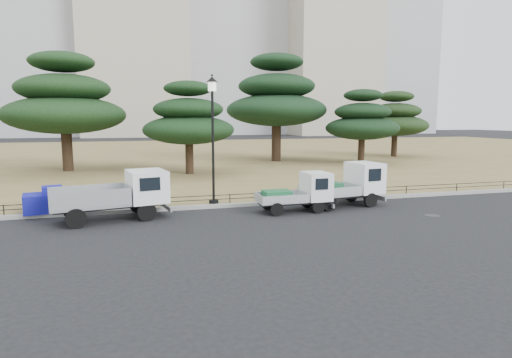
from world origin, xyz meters
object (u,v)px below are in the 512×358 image
object	(u,v)px
truck_large	(118,193)
truck_kei_front	(299,192)
street_lamp	(213,119)
tarp_pile	(46,201)
truck_kei_rear	(348,185)

from	to	relation	value
truck_large	truck_kei_front	size ratio (longest dim) A/B	1.45
truck_large	street_lamp	xyz separation A→B (m)	(3.98, 1.43, 2.84)
truck_large	tarp_pile	world-z (taller)	truck_large
truck_large	street_lamp	world-z (taller)	street_lamp
truck_kei_rear	tarp_pile	bearing A→B (deg)	166.08
truck_large	truck_kei_front	xyz separation A→B (m)	(7.31, -0.46, -0.22)
truck_large	truck_kei_rear	distance (m)	9.83
truck_kei_front	tarp_pile	bearing A→B (deg)	168.03
truck_large	truck_kei_front	distance (m)	7.32
tarp_pile	truck_large	bearing A→B (deg)	-27.77
truck_large	truck_kei_front	bearing A→B (deg)	-14.96
truck_kei_front	street_lamp	distance (m)	4.90
truck_kei_front	street_lamp	size ratio (longest dim) A/B	0.56
truck_kei_front	street_lamp	xyz separation A→B (m)	(-3.33, 1.89, 3.07)
street_lamp	truck_kei_rear	bearing A→B (deg)	-12.74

